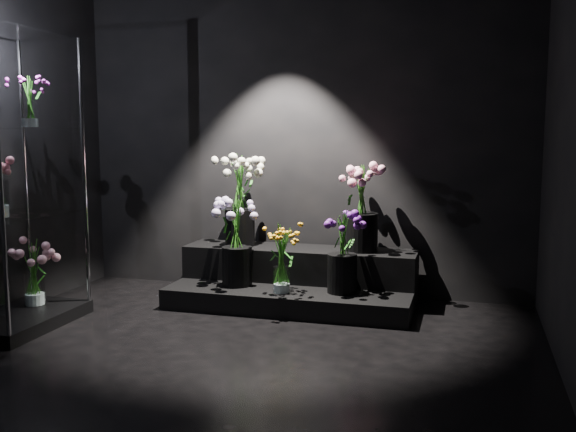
% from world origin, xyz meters
% --- Properties ---
extents(floor, '(4.00, 4.00, 0.00)m').
position_xyz_m(floor, '(0.00, 0.00, 0.00)').
color(floor, black).
rests_on(floor, ground).
extents(wall_back, '(4.00, 0.00, 4.00)m').
position_xyz_m(wall_back, '(0.00, 2.00, 1.40)').
color(wall_back, black).
rests_on(wall_back, floor).
extents(display_riser, '(1.98, 0.88, 0.44)m').
position_xyz_m(display_riser, '(0.07, 1.61, 0.18)').
color(display_riser, black).
rests_on(display_riser, floor).
extents(display_case, '(0.58, 0.96, 2.12)m').
position_xyz_m(display_case, '(-1.69, 0.40, 1.06)').
color(display_case, black).
rests_on(display_case, floor).
extents(bouquet_orange_bells, '(0.29, 0.29, 0.54)m').
position_xyz_m(bouquet_orange_bells, '(0.05, 1.25, 0.44)').
color(bouquet_orange_bells, white).
rests_on(bouquet_orange_bells, display_riser).
extents(bouquet_lilac, '(0.44, 0.44, 0.70)m').
position_xyz_m(bouquet_lilac, '(-0.37, 1.39, 0.58)').
color(bouquet_lilac, black).
rests_on(bouquet_lilac, display_riser).
extents(bouquet_purple, '(0.34, 0.34, 0.64)m').
position_xyz_m(bouquet_purple, '(0.51, 1.38, 0.52)').
color(bouquet_purple, black).
rests_on(bouquet_purple, display_riser).
extents(bouquet_cream_roses, '(0.51, 0.51, 0.78)m').
position_xyz_m(bouquet_cream_roses, '(-0.46, 1.70, 0.88)').
color(bouquet_cream_roses, black).
rests_on(bouquet_cream_roses, display_riser).
extents(bouquet_pink_roses, '(0.48, 0.48, 0.70)m').
position_xyz_m(bouquet_pink_roses, '(0.59, 1.73, 0.83)').
color(bouquet_pink_roses, black).
rests_on(bouquet_pink_roses, display_riser).
extents(bouquet_case_magenta, '(0.26, 0.26, 0.37)m').
position_xyz_m(bouquet_case_magenta, '(-1.67, 0.58, 1.64)').
color(bouquet_case_magenta, white).
rests_on(bouquet_case_magenta, display_case).
extents(bouquet_case_base_pink, '(0.41, 0.41, 0.50)m').
position_xyz_m(bouquet_case_base_pink, '(-1.75, 0.62, 0.36)').
color(bouquet_case_base_pink, white).
rests_on(bouquet_case_base_pink, display_case).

